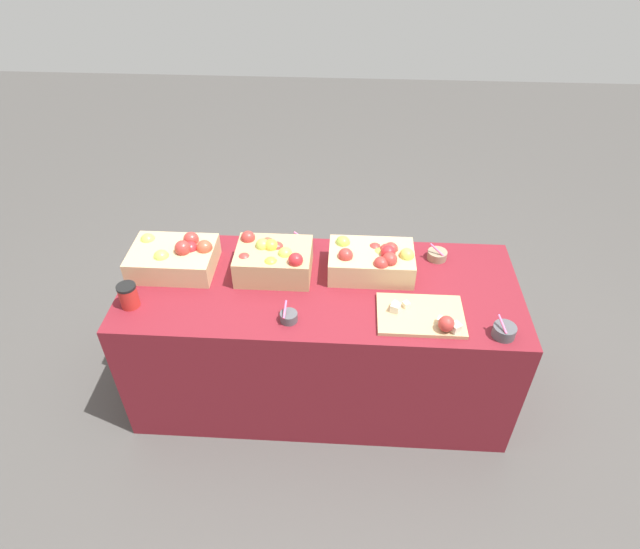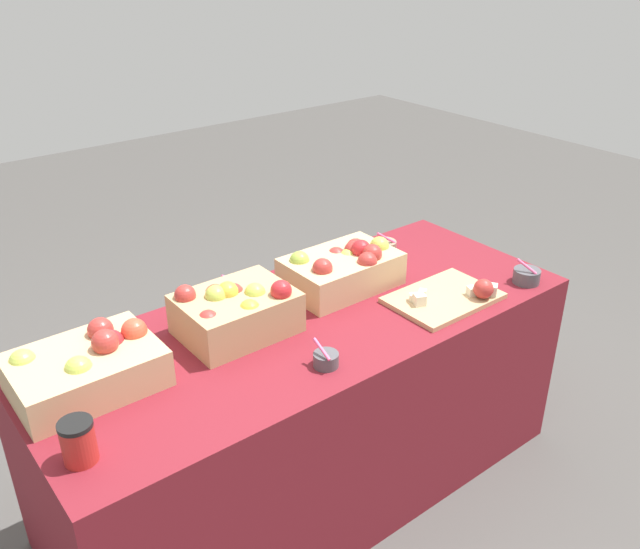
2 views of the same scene
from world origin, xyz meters
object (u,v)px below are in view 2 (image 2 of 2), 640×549
apple_crate_right (343,268)px  coffee_cup (78,442)px  apple_crate_middle (235,311)px  cutting_board_front (450,296)px  sample_bowl_mid (326,359)px  sample_bowl_extra (234,289)px  sample_bowl_near (384,246)px  apple_crate_left (87,366)px  sample_bowl_far (527,276)px

apple_crate_right → coffee_cup: 1.15m
apple_crate_middle → apple_crate_right: bearing=3.8°
coffee_cup → apple_crate_middle: bearing=23.9°
apple_crate_right → coffee_cup: (-1.10, -0.31, -0.02)m
cutting_board_front → sample_bowl_mid: (-0.60, -0.04, 0.01)m
apple_crate_middle → coffee_cup: 0.68m
apple_crate_right → sample_bowl_extra: apple_crate_right is taller
cutting_board_front → sample_bowl_near: sample_bowl_near is taller
apple_crate_middle → sample_bowl_mid: apple_crate_middle is taller
sample_bowl_extra → coffee_cup: bearing=-146.4°
apple_crate_middle → sample_bowl_mid: 0.35m
apple_crate_left → sample_bowl_far: bearing=-14.0°
coffee_cup → sample_bowl_extra: bearing=33.6°
apple_crate_middle → sample_bowl_extra: (0.13, 0.22, -0.06)m
apple_crate_right → sample_bowl_far: bearing=-35.9°
apple_crate_right → sample_bowl_mid: apple_crate_right is taller
sample_bowl_far → sample_bowl_extra: bearing=146.7°
sample_bowl_near → sample_bowl_extra: (-0.68, 0.06, -0.00)m
sample_bowl_near → sample_bowl_extra: sample_bowl_extra is taller
apple_crate_right → sample_bowl_mid: size_ratio=4.73×
sample_bowl_mid → sample_bowl_far: 0.93m
sample_bowl_mid → coffee_cup: bearing=175.6°
apple_crate_left → sample_bowl_far: size_ratio=4.07×
apple_crate_left → sample_bowl_extra: bearing=19.1°
sample_bowl_far → cutting_board_front: bearing=166.1°
sample_bowl_far → coffee_cup: (-1.66, 0.09, 0.03)m
apple_crate_left → sample_bowl_near: 1.31m
apple_crate_left → sample_bowl_near: bearing=6.7°
apple_crate_left → sample_bowl_far: 1.57m
apple_crate_right → sample_bowl_far: apple_crate_right is taller
apple_crate_middle → sample_bowl_near: bearing=11.2°
cutting_board_front → sample_bowl_near: size_ratio=3.93×
apple_crate_left → cutting_board_front: 1.23m
apple_crate_middle → apple_crate_right: (0.48, 0.03, -0.01)m
apple_crate_right → coffee_cup: bearing=-164.4°
apple_crate_left → sample_bowl_near: size_ratio=4.14×
sample_bowl_near → apple_crate_middle: bearing=-168.8°
apple_crate_left → sample_bowl_far: apple_crate_left is taller
sample_bowl_mid → coffee_cup: 0.73m
sample_bowl_far → sample_bowl_extra: size_ratio=1.00×
sample_bowl_far → sample_bowl_mid: bearing=177.6°
apple_crate_right → apple_crate_left: bearing=-178.7°
sample_bowl_near → sample_bowl_far: sample_bowl_far is taller
sample_bowl_near → coffee_cup: (-1.43, -0.44, 0.04)m
apple_crate_right → sample_bowl_mid: 0.52m
sample_bowl_near → coffee_cup: 1.50m
sample_bowl_far → coffee_cup: size_ratio=0.85×
apple_crate_right → coffee_cup: apple_crate_right is taller
sample_bowl_mid → sample_bowl_near: bearing=35.1°
apple_crate_left → sample_bowl_mid: 0.69m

